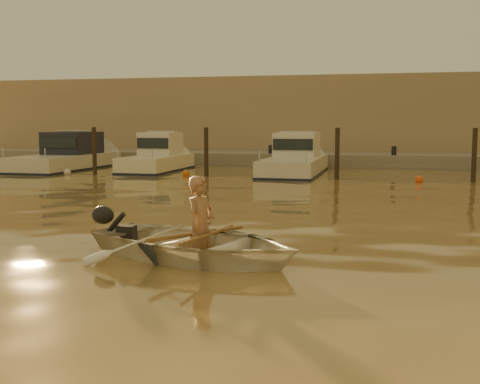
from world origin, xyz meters
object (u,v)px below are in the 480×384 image
(moored_boat_0, at_px, (66,156))
(moored_boat_2, at_px, (295,159))
(dinghy, at_px, (196,243))
(person, at_px, (201,227))
(waterfront_building, at_px, (359,119))
(moored_boat_1, at_px, (157,157))

(moored_boat_0, distance_m, moored_boat_2, 10.96)
(dinghy, height_order, person, person)
(dinghy, distance_m, moored_boat_2, 16.70)
(waterfront_building, bearing_deg, moored_boat_2, -101.22)
(person, height_order, moored_boat_2, moored_boat_2)
(moored_boat_1, xyz_separation_m, waterfront_building, (8.53, 11.00, 1.77))
(moored_boat_2, bearing_deg, person, -86.57)
(moored_boat_1, height_order, moored_boat_2, same)
(person, relative_size, moored_boat_2, 0.22)
(person, height_order, moored_boat_1, moored_boat_1)
(person, bearing_deg, moored_boat_2, 21.29)
(waterfront_building, bearing_deg, person, -92.44)
(person, distance_m, moored_boat_2, 16.73)
(dinghy, xyz_separation_m, moored_boat_1, (-7.26, 16.67, 0.37))
(dinghy, height_order, moored_boat_0, moored_boat_0)
(moored_boat_1, bearing_deg, waterfront_building, 52.20)
(moored_boat_0, bearing_deg, moored_boat_1, 0.00)
(person, xyz_separation_m, waterfront_building, (1.18, 27.70, 1.88))
(person, height_order, moored_boat_0, moored_boat_0)
(moored_boat_1, xyz_separation_m, moored_boat_2, (6.35, 0.00, 0.00))
(moored_boat_2, bearing_deg, waterfront_building, 78.78)
(moored_boat_1, relative_size, waterfront_building, 0.13)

